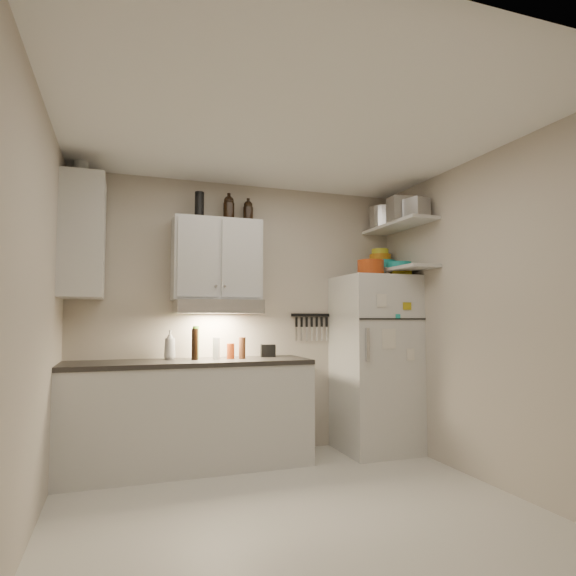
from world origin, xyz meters
name	(u,v)px	position (x,y,z in m)	size (l,w,h in m)	color
floor	(297,514)	(0.00, 0.00, -0.01)	(3.20, 3.00, 0.02)	silver
ceiling	(297,127)	(0.00, 0.00, 2.61)	(3.20, 3.00, 0.02)	white
back_wall	(243,317)	(0.00, 1.51, 1.30)	(3.20, 0.02, 2.60)	#BDB2A1
left_wall	(31,315)	(-1.61, 0.00, 1.30)	(0.02, 3.00, 2.60)	#BDB2A1
right_wall	(488,316)	(1.61, 0.00, 1.30)	(0.02, 3.00, 2.60)	#BDB2A1
base_cabinet	(189,416)	(-0.55, 1.20, 0.44)	(2.10, 0.60, 0.88)	silver
countertop	(190,363)	(-0.55, 1.20, 0.90)	(2.10, 0.62, 0.04)	#2B2925
upper_cabinet	(217,260)	(-0.30, 1.33, 1.83)	(0.80, 0.33, 0.75)	silver
side_cabinet	(83,237)	(-1.44, 1.20, 1.95)	(0.33, 0.55, 1.00)	silver
range_hood	(217,307)	(-0.30, 1.27, 1.39)	(0.76, 0.46, 0.12)	silver
fridge	(375,363)	(1.25, 1.16, 0.85)	(0.70, 0.68, 1.70)	silver
shelf_hi	(398,226)	(1.45, 1.02, 2.20)	(0.30, 0.95, 0.03)	silver
shelf_lo	(399,270)	(1.45, 1.02, 1.76)	(0.30, 0.95, 0.03)	silver
knife_strip	(311,315)	(0.70, 1.49, 1.32)	(0.42, 0.02, 0.03)	black
dutch_oven	(371,268)	(1.15, 1.05, 1.77)	(0.26, 0.26, 0.15)	#AC3E14
book_stack	(401,273)	(1.49, 1.05, 1.74)	(0.18, 0.23, 0.08)	#B6A216
spice_jar	(387,272)	(1.34, 1.07, 1.74)	(0.05, 0.05, 0.09)	silver
stock_pot	(384,219)	(1.45, 1.29, 2.33)	(0.32, 0.32, 0.23)	silver
tin_a	(401,210)	(1.40, 0.88, 2.33)	(0.23, 0.21, 0.23)	#AAAAAD
tin_b	(417,208)	(1.45, 0.71, 2.31)	(0.18, 0.18, 0.18)	#AAAAAD
bowl_teal	(382,266)	(1.44, 1.32, 1.83)	(0.28, 0.28, 0.11)	teal
bowl_orange	(380,258)	(1.43, 1.35, 1.92)	(0.22, 0.22, 0.07)	#BE7011
bowl_yellow	(380,252)	(1.43, 1.35, 1.98)	(0.18, 0.18, 0.06)	gold
plates	(398,266)	(1.45, 1.04, 1.81)	(0.26, 0.26, 0.06)	teal
growler_a	(229,208)	(-0.18, 1.36, 2.32)	(0.11, 0.11, 0.25)	black
growler_b	(248,212)	(0.01, 1.40, 2.31)	(0.10, 0.10, 0.23)	black
thermos_a	(199,206)	(-0.48, 1.28, 2.31)	(0.07, 0.07, 0.21)	black
thermos_b	(199,205)	(-0.47, 1.32, 2.32)	(0.08, 0.08, 0.24)	black
side_jar	(81,170)	(-1.47, 1.25, 2.53)	(0.12, 0.12, 0.16)	silver
soap_bottle	(170,343)	(-0.71, 1.34, 1.07)	(0.11, 0.11, 0.29)	silver
pepper_mill	(242,348)	(-0.08, 1.22, 1.02)	(0.06, 0.06, 0.19)	#5A321B
oil_bottle	(196,342)	(-0.48, 1.32, 1.07)	(0.06, 0.06, 0.30)	#3E741D
vinegar_bottle	(195,344)	(-0.51, 1.22, 1.06)	(0.06, 0.06, 0.28)	black
clear_bottle	(216,348)	(-0.31, 1.26, 1.02)	(0.06, 0.06, 0.19)	silver
red_jar	(231,351)	(-0.18, 1.24, 0.99)	(0.07, 0.07, 0.14)	#AC3E14
caddy	(268,351)	(0.20, 1.35, 0.98)	(0.14, 0.10, 0.12)	black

